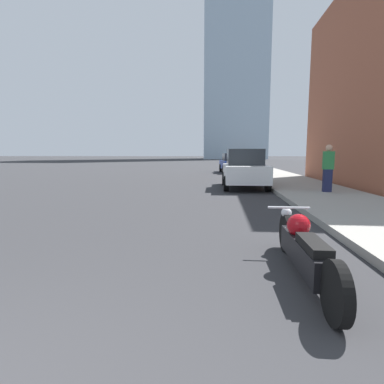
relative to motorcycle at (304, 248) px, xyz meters
name	(u,v)px	position (x,y,z in m)	size (l,w,h in m)	color
sidewalk	(248,165)	(2.66, 36.91, -0.29)	(3.18, 240.00, 0.15)	gray
distant_tower	(236,33)	(3.45, 91.74, 37.00)	(18.20, 18.20, 74.72)	#9EB7CC
motorcycle	(304,248)	(0.00, 0.00, 0.00)	(0.62, 2.66, 0.74)	black
parked_car_white	(244,169)	(0.05, 9.86, 0.49)	(1.94, 4.04, 1.74)	silver
parked_car_blue	(232,163)	(-0.03, 21.05, 0.44)	(2.12, 4.48, 1.58)	#1E3899
pedestrian	(328,168)	(2.88, 7.60, 0.67)	(0.36, 0.24, 1.71)	#1E2347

